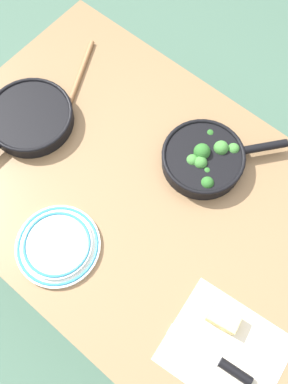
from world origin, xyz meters
TOP-DOWN VIEW (x-y plane):
  - ground_plane at (0.00, 0.00)m, footprint 14.00×14.00m
  - dining_table_red at (0.00, 0.00)m, footprint 1.28×0.84m
  - skillet_broccoli at (-0.07, -0.19)m, footprint 0.29×0.32m
  - skillet_eggs at (0.41, 0.04)m, footprint 0.26×0.39m
  - wooden_spoon at (0.38, -0.11)m, footprint 0.18×0.33m
  - parchment_sheet at (-0.42, 0.19)m, footprint 0.31×0.27m
  - grater_knife at (-0.43, 0.22)m, footprint 0.23×0.05m
  - cheese_block at (-0.37, 0.13)m, footprint 0.08×0.06m
  - dinner_plate_stack at (0.08, 0.26)m, footprint 0.23×0.23m

SIDE VIEW (x-z plane):
  - ground_plane at x=0.00m, z-range 0.00..0.00m
  - dining_table_red at x=0.00m, z-range 0.29..1.04m
  - parchment_sheet at x=-0.42m, z-range 0.75..0.75m
  - wooden_spoon at x=0.38m, z-range 0.74..0.76m
  - grater_knife at x=-0.43m, z-range 0.74..0.77m
  - dinner_plate_stack at x=0.08m, z-range 0.74..0.77m
  - cheese_block at x=-0.37m, z-range 0.75..0.79m
  - skillet_eggs at x=0.41m, z-range 0.75..0.80m
  - skillet_broccoli at x=-0.07m, z-range 0.74..0.82m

